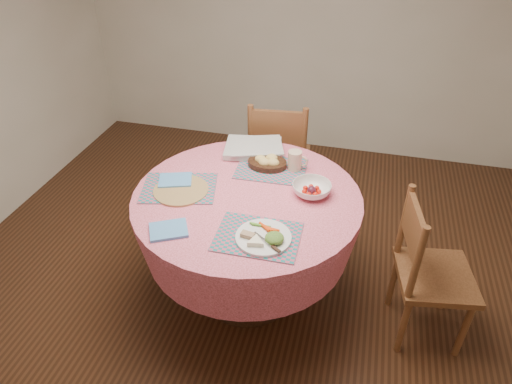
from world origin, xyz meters
TOP-DOWN VIEW (x-y plane):
  - ground at (0.00, 0.00)m, footprint 4.00×4.00m
  - room_envelope at (0.00, 0.00)m, footprint 4.01×4.01m
  - dining_table at (0.00, 0.00)m, footprint 1.24×1.24m
  - chair_right at (0.99, -0.02)m, footprint 0.45×0.46m
  - chair_back at (-0.01, 0.86)m, footprint 0.48×0.46m
  - placemat_front at (0.14, -0.32)m, footprint 0.41×0.31m
  - placemat_left at (-0.38, -0.03)m, footprint 0.46×0.39m
  - placemat_back at (0.07, 0.29)m, footprint 0.41×0.31m
  - wicker_trivet at (-0.36, -0.05)m, footprint 0.30×0.30m
  - napkin_near at (-0.29, -0.38)m, footprint 0.22×0.21m
  - napkin_far at (-0.42, 0.02)m, footprint 0.22×0.19m
  - dinner_plate at (0.18, -0.33)m, footprint 0.27×0.27m
  - bread_bowl at (0.04, 0.31)m, footprint 0.23×0.23m
  - latte_mug at (0.20, 0.32)m, footprint 0.12×0.08m
  - fruit_bowl at (0.33, 0.10)m, footprint 0.22×0.22m
  - newspaper_stack at (-0.08, 0.46)m, footprint 0.40×0.34m

SIDE VIEW (x-z plane):
  - ground at x=0.00m, z-range 0.00..0.00m
  - chair_right at x=0.99m, z-range 0.02..0.90m
  - chair_back at x=-0.01m, z-range 0.02..0.97m
  - dining_table at x=0.00m, z-range 0.18..0.93m
  - placemat_front at x=0.14m, z-range 0.75..0.76m
  - placemat_left at x=-0.38m, z-range 0.75..0.76m
  - placemat_back at x=0.07m, z-range 0.75..0.76m
  - wicker_trivet at x=-0.36m, z-range 0.75..0.76m
  - napkin_near at x=-0.29m, z-range 0.75..0.76m
  - napkin_far at x=-0.42m, z-range 0.76..0.77m
  - dinner_plate at x=0.18m, z-range 0.75..0.80m
  - newspaper_stack at x=-0.08m, z-range 0.76..0.80m
  - fruit_bowl at x=0.33m, z-range 0.75..0.81m
  - bread_bowl at x=0.04m, z-range 0.75..0.82m
  - latte_mug at x=0.20m, z-range 0.76..0.87m
  - room_envelope at x=0.00m, z-range 0.36..3.07m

